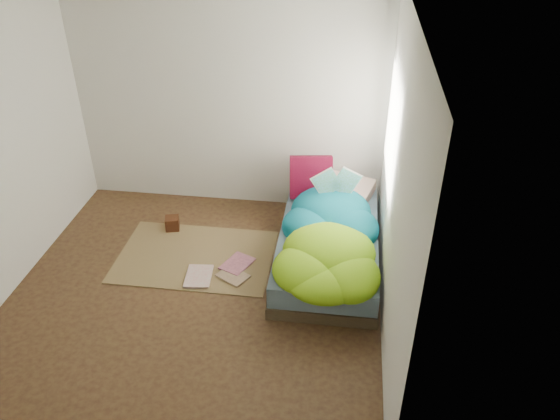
# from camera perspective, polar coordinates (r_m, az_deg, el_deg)

# --- Properties ---
(ground) EXTENTS (3.50, 3.50, 0.00)m
(ground) POSITION_cam_1_polar(r_m,az_deg,el_deg) (5.35, -8.78, -8.49)
(ground) COLOR #3B2116
(ground) RESTS_ON ground
(room_walls) EXTENTS (3.54, 3.54, 2.62)m
(room_walls) POSITION_cam_1_polar(r_m,az_deg,el_deg) (4.48, -10.31, 7.52)
(room_walls) COLOR silver
(room_walls) RESTS_ON ground
(bed) EXTENTS (1.00, 2.00, 0.34)m
(bed) POSITION_cam_1_polar(r_m,az_deg,el_deg) (5.64, 5.07, -3.59)
(bed) COLOR #342C1C
(bed) RESTS_ON ground
(duvet) EXTENTS (0.96, 1.84, 0.34)m
(duvet) POSITION_cam_1_polar(r_m,az_deg,el_deg) (5.27, 5.10, -1.97)
(duvet) COLOR #08647C
(duvet) RESTS_ON bed
(rug) EXTENTS (1.60, 1.10, 0.01)m
(rug) POSITION_cam_1_polar(r_m,az_deg,el_deg) (5.79, -8.80, -4.79)
(rug) COLOR brown
(rug) RESTS_ON ground
(pillow_floral) EXTENTS (0.68, 0.54, 0.13)m
(pillow_floral) POSITION_cam_1_polar(r_m,az_deg,el_deg) (6.16, 6.87, 2.31)
(pillow_floral) COLOR silver
(pillow_floral) RESTS_ON bed
(pillow_magenta) EXTENTS (0.48, 0.21, 0.46)m
(pillow_magenta) POSITION_cam_1_polar(r_m,az_deg,el_deg) (6.01, 3.25, 3.45)
(pillow_magenta) COLOR #4A0418
(pillow_magenta) RESTS_ON bed
(open_book) EXTENTS (0.43, 0.19, 0.26)m
(open_book) POSITION_cam_1_polar(r_m,az_deg,el_deg) (5.59, 5.98, 3.76)
(open_book) COLOR #2D7C28
(open_book) RESTS_ON duvet
(wooden_box) EXTENTS (0.18, 0.18, 0.15)m
(wooden_box) POSITION_cam_1_polar(r_m,az_deg,el_deg) (6.21, -11.18, -1.36)
(wooden_box) COLOR #3A1C0D
(wooden_box) RESTS_ON rug
(floor_book_a) EXTENTS (0.29, 0.37, 0.03)m
(floor_book_a) POSITION_cam_1_polar(r_m,az_deg,el_deg) (5.52, -9.80, -6.82)
(floor_book_a) COLOR beige
(floor_book_a) RESTS_ON rug
(floor_book_b) EXTENTS (0.36, 0.40, 0.03)m
(floor_book_b) POSITION_cam_1_polar(r_m,az_deg,el_deg) (5.66, -5.51, -5.25)
(floor_book_b) COLOR #C77389
(floor_book_b) RESTS_ON rug
(floor_book_c) EXTENTS (0.36, 0.33, 0.02)m
(floor_book_c) POSITION_cam_1_polar(r_m,az_deg,el_deg) (5.40, -5.69, -7.45)
(floor_book_c) COLOR tan
(floor_book_c) RESTS_ON rug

